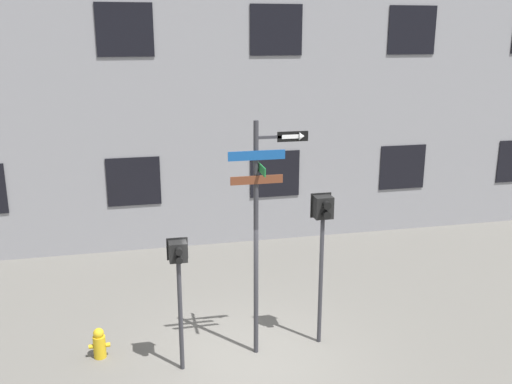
{
  "coord_description": "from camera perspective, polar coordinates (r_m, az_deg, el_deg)",
  "views": [
    {
      "loc": [
        -2.03,
        -9.29,
        5.92
      ],
      "look_at": [
        0.1,
        0.23,
        3.2
      ],
      "focal_mm": 40.0,
      "sensor_mm": 36.0,
      "label": 1
    }
  ],
  "objects": [
    {
      "name": "building_facade",
      "position": [
        15.93,
        -5.52,
        15.83
      ],
      "size": [
        24.0,
        0.63,
        12.02
      ],
      "color": "gray",
      "rests_on": "ground_plane"
    },
    {
      "name": "pedestrian_signal_right",
      "position": [
        10.8,
        6.68,
        -3.56
      ],
      "size": [
        0.4,
        0.4,
        3.04
      ],
      "color": "#2D2D33",
      "rests_on": "ground_plane"
    },
    {
      "name": "pedestrian_signal_left",
      "position": [
        10.09,
        -7.74,
        -7.77
      ],
      "size": [
        0.37,
        0.4,
        2.49
      ],
      "color": "#2D2D33",
      "rests_on": "ground_plane"
    },
    {
      "name": "fire_hydrant",
      "position": [
        11.49,
        -15.4,
        -14.4
      ],
      "size": [
        0.39,
        0.23,
        0.6
      ],
      "color": "gold",
      "rests_on": "ground_plane"
    },
    {
      "name": "ground_plane",
      "position": [
        11.2,
        -0.27,
        -16.32
      ],
      "size": [
        60.0,
        60.0,
        0.0
      ],
      "primitive_type": "plane",
      "color": "#595651"
    },
    {
      "name": "street_sign_pole",
      "position": [
        10.28,
        0.41,
        -2.62
      ],
      "size": [
        1.45,
        0.9,
        4.48
      ],
      "color": "#2D2D33",
      "rests_on": "ground_plane"
    }
  ]
}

